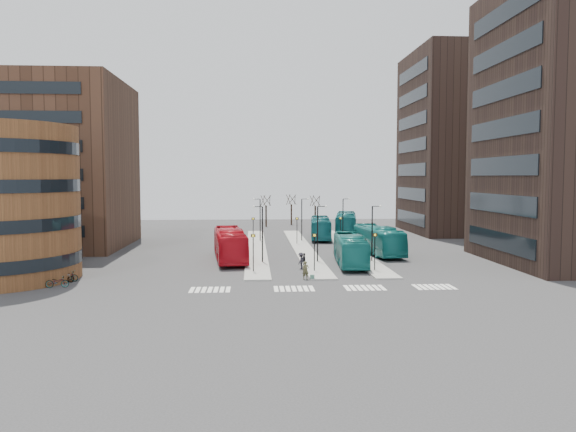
{
  "coord_description": "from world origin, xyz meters",
  "views": [
    {
      "loc": [
        -4.37,
        -42.37,
        9.42
      ],
      "look_at": [
        -0.52,
        19.77,
        5.0
      ],
      "focal_mm": 35.0,
      "sensor_mm": 36.0,
      "label": 1
    }
  ],
  "objects": [
    {
      "name": "teal_bus_d",
      "position": [
        10.37,
        45.99,
        1.83
      ],
      "size": [
        5.31,
        13.5,
        3.67
      ],
      "primitive_type": "imported",
      "rotation": [
        0.0,
        0.0,
        -0.17
      ],
      "color": "#166A70",
      "rests_on": "ground"
    },
    {
      "name": "bicycle_mid",
      "position": [
        -21.0,
        7.76,
        0.45
      ],
      "size": [
        1.54,
        1.0,
        0.9
      ],
      "primitive_type": "imported",
      "rotation": [
        0.0,
        0.0,
        2.0
      ],
      "color": "gray",
      "rests_on": "ground"
    },
    {
      "name": "bicycle_far",
      "position": [
        -21.0,
        8.49,
        0.48
      ],
      "size": [
        1.9,
        0.81,
        0.97
      ],
      "primitive_type": "imported",
      "rotation": [
        0.0,
        0.0,
        1.48
      ],
      "color": "gray",
      "rests_on": "ground"
    },
    {
      "name": "commuter_c",
      "position": [
        0.45,
        14.03,
        0.84
      ],
      "size": [
        1.03,
        1.24,
        1.67
      ],
      "primitive_type": "imported",
      "rotation": [
        0.0,
        0.0,
        4.27
      ],
      "color": "black",
      "rests_on": "ground"
    },
    {
      "name": "bicycle_near",
      "position": [
        -21.0,
        5.73,
        0.49
      ],
      "size": [
        1.94,
        0.88,
        0.98
      ],
      "primitive_type": "imported",
      "rotation": [
        0.0,
        0.0,
        1.69
      ],
      "color": "gray",
      "rests_on": "ground"
    },
    {
      "name": "teal_bus_c",
      "position": [
        10.72,
        24.26,
        1.71
      ],
      "size": [
        4.08,
        12.53,
        3.43
      ],
      "primitive_type": "imported",
      "rotation": [
        0.0,
        0.0,
        0.1
      ],
      "color": "#166E6C",
      "rests_on": "ground"
    },
    {
      "name": "commuter_a",
      "position": [
        -5.21,
        18.73,
        0.78
      ],
      "size": [
        0.92,
        0.83,
        1.55
      ],
      "primitive_type": "imported",
      "rotation": [
        0.0,
        0.0,
        3.54
      ],
      "color": "black",
      "rests_on": "ground"
    },
    {
      "name": "teal_bus_a",
      "position": [
        5.92,
        16.34,
        1.62
      ],
      "size": [
        3.55,
        11.81,
        3.24
      ],
      "primitive_type": "imported",
      "rotation": [
        0.0,
        0.0,
        -0.07
      ],
      "color": "#166E6A",
      "rests_on": "ground"
    },
    {
      "name": "island_right",
      "position": [
        8.0,
        30.0,
        0.07
      ],
      "size": [
        2.5,
        45.0,
        0.15
      ],
      "primitive_type": "cube",
      "color": "gray",
      "rests_on": "ground"
    },
    {
      "name": "commuter_b",
      "position": [
        0.86,
        14.92,
        0.75
      ],
      "size": [
        0.38,
        0.88,
        1.5
      ],
      "primitive_type": "imported",
      "rotation": [
        0.0,
        0.0,
        1.56
      ],
      "color": "black",
      "rests_on": "ground"
    },
    {
      "name": "red_bus",
      "position": [
        -6.99,
        20.12,
        1.8
      ],
      "size": [
        4.39,
        13.17,
        3.6
      ],
      "primitive_type": "imported",
      "rotation": [
        0.0,
        0.0,
        0.11
      ],
      "color": "#B70E1A",
      "rests_on": "ground"
    },
    {
      "name": "crosswalk_stripes",
      "position": [
        1.75,
        4.0,
        0.01
      ],
      "size": [
        22.35,
        2.4,
        0.01
      ],
      "color": "silver",
      "rests_on": "ground"
    },
    {
      "name": "teal_bus_b",
      "position": [
        5.71,
        41.04,
        1.66
      ],
      "size": [
        3.92,
        12.11,
        3.32
      ],
      "primitive_type": "imported",
      "rotation": [
        0.0,
        0.0,
        -0.1
      ],
      "color": "#15636B",
      "rests_on": "ground"
    },
    {
      "name": "sign_poles",
      "position": [
        1.6,
        23.0,
        2.41
      ],
      "size": [
        12.45,
        22.12,
        3.65
      ],
      "color": "black",
      "rests_on": "ground"
    },
    {
      "name": "lamp_posts",
      "position": [
        2.64,
        28.0,
        3.58
      ],
      "size": [
        14.04,
        20.24,
        6.12
      ],
      "color": "black",
      "rests_on": "ground"
    },
    {
      "name": "island_mid",
      "position": [
        2.0,
        30.0,
        0.07
      ],
      "size": [
        2.5,
        45.0,
        0.15
      ],
      "primitive_type": "cube",
      "color": "gray",
      "rests_on": "ground"
    },
    {
      "name": "tower_far",
      "position": [
        31.98,
        50.0,
        15.0
      ],
      "size": [
        20.12,
        20.0,
        30.0
      ],
      "color": "black",
      "rests_on": "ground"
    },
    {
      "name": "bare_trees",
      "position": [
        2.67,
        62.67,
        2.72
      ],
      "size": [
        10.97,
        8.14,
        5.9
      ],
      "color": "black",
      "rests_on": "ground"
    },
    {
      "name": "suitcase",
      "position": [
        0.94,
        7.76,
        0.25
      ],
      "size": [
        0.43,
        0.36,
        0.49
      ],
      "primitive_type": "cube",
      "rotation": [
        0.0,
        0.0,
        -0.12
      ],
      "color": "navy",
      "rests_on": "ground"
    },
    {
      "name": "office_block",
      "position": [
        -34.0,
        33.98,
        11.0
      ],
      "size": [
        25.0,
        20.12,
        22.0
      ],
      "color": "#472E21",
      "rests_on": "ground"
    },
    {
      "name": "traveller",
      "position": [
        0.38,
        8.16,
        0.84
      ],
      "size": [
        0.66,
        0.48,
        1.67
      ],
      "primitive_type": "imported",
      "rotation": [
        0.0,
        0.0,
        0.14
      ],
      "color": "#48452B",
      "rests_on": "ground"
    },
    {
      "name": "island_left",
      "position": [
        -4.0,
        30.0,
        0.07
      ],
      "size": [
        2.5,
        45.0,
        0.15
      ],
      "primitive_type": "cube",
      "color": "gray",
      "rests_on": "ground"
    },
    {
      "name": "ground",
      "position": [
        0.0,
        0.0,
        0.0
      ],
      "size": [
        160.0,
        160.0,
        0.0
      ],
      "primitive_type": "plane",
      "color": "#2B2B2D",
      "rests_on": "ground"
    }
  ]
}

